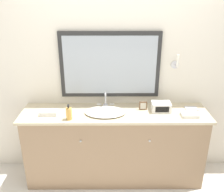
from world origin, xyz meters
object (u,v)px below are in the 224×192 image
object	(u,v)px
appliance_box	(161,107)
picture_frame	(143,106)
soap_bottle	(69,113)
sink_basin	(105,111)

from	to	relation	value
appliance_box	picture_frame	world-z (taller)	appliance_box
appliance_box	picture_frame	size ratio (longest dim) A/B	2.12
soap_bottle	appliance_box	distance (m)	1.04
sink_basin	soap_bottle	distance (m)	0.41
appliance_box	picture_frame	distance (m)	0.20
picture_frame	soap_bottle	bearing A→B (deg)	-164.34
sink_basin	picture_frame	world-z (taller)	sink_basin
appliance_box	sink_basin	bearing A→B (deg)	-175.52
sink_basin	picture_frame	bearing A→B (deg)	10.58
sink_basin	soap_bottle	size ratio (longest dim) A/B	2.62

